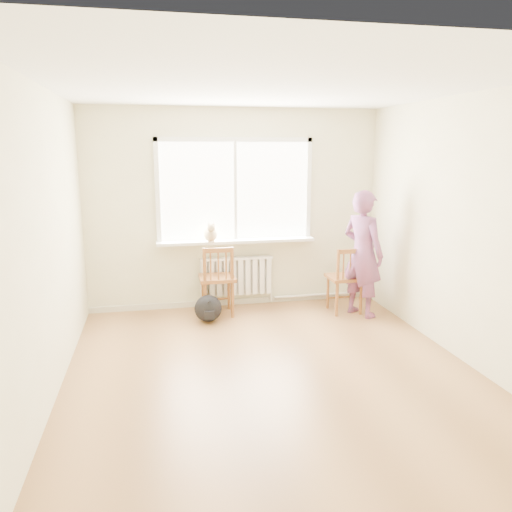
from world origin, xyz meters
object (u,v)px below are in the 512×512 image
chair_right (346,280)px  person (363,254)px  chair_left (218,281)px  cat (211,233)px  backpack (208,308)px

chair_right → person: (0.17, -0.12, 0.37)m
chair_left → cat: (-0.05, 0.24, 0.59)m
cat → backpack: 1.01m
chair_right → cat: 1.91m
chair_right → person: 0.43m
backpack → chair_right: bearing=-0.1°
chair_left → cat: size_ratio=2.23×
cat → backpack: cat is taller
chair_right → backpack: 1.87m
person → backpack: person is taller
cat → backpack: size_ratio=1.21×
chair_right → person: size_ratio=0.54×
chair_left → backpack: 0.40m
chair_right → backpack: (-1.84, 0.00, -0.28)m
chair_left → backpack: bearing=56.0°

